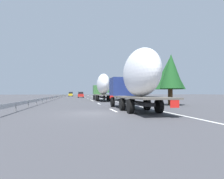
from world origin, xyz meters
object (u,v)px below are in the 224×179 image
at_px(truck_lead, 102,86).
at_px(car_yellow_coupe, 71,94).
at_px(car_red_compact, 81,95).
at_px(car_silver_hatch, 71,94).
at_px(truck_trailing, 136,78).
at_px(road_sign, 106,91).

relative_size(truck_lead, car_yellow_coupe, 3.13).
bearing_deg(truck_lead, car_red_compact, 7.50).
height_order(car_silver_hatch, car_red_compact, car_silver_hatch).
distance_m(truck_trailing, road_sign, 35.62).
relative_size(truck_trailing, car_silver_hatch, 2.95).
height_order(truck_trailing, road_sign, truck_trailing).
xyz_separation_m(truck_trailing, road_sign, (35.48, -3.10, -0.65)).
bearing_deg(truck_trailing, truck_lead, 0.00).
xyz_separation_m(car_silver_hatch, car_red_compact, (-38.56, -3.73, -0.05)).
distance_m(truck_lead, car_yellow_coupe, 49.35).
distance_m(truck_lead, car_silver_hatch, 64.54).
relative_size(car_yellow_coupe, road_sign, 1.43).
distance_m(car_yellow_coupe, road_sign, 35.13).
bearing_deg(truck_trailing, car_silver_hatch, 4.81).
distance_m(car_silver_hatch, road_sign, 49.98).
bearing_deg(car_yellow_coupe, truck_lead, -171.77).
distance_m(car_silver_hatch, car_red_compact, 38.74).
distance_m(car_silver_hatch, car_yellow_coupe, 15.31).
height_order(truck_lead, car_silver_hatch, truck_lead).
height_order(truck_trailing, car_yellow_coupe, truck_trailing).
xyz_separation_m(truck_lead, car_silver_hatch, (64.12, 7.10, -1.77)).
distance_m(truck_trailing, car_silver_hatch, 84.71).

